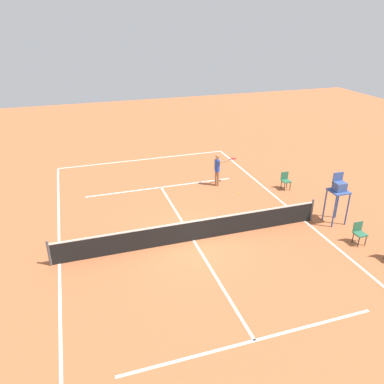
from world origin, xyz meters
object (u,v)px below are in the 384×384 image
Objects in this scene: tennis_ball at (240,194)px; umpire_chair at (339,190)px; courtside_chair_mid at (286,180)px; courtside_chair_near at (359,232)px; player_serving at (218,167)px.

umpire_chair reaches higher than tennis_ball.
umpire_chair is (-2.88, 4.09, 1.57)m from tennis_ball.
umpire_chair is at bearing 93.15° from courtside_chair_mid.
courtside_chair_mid is (-2.66, 0.11, 0.50)m from tennis_ball.
tennis_ball is at bearing -2.41° from courtside_chair_mid.
courtside_chair_near and courtside_chair_mid have the same top height.
umpire_chair is at bearing 125.09° from tennis_ball.
player_serving is 8.19m from courtside_chair_near.
umpire_chair is at bearing -95.31° from courtside_chair_near.
courtside_chair_near is 1.00× the size of courtside_chair_mid.
tennis_ball is at bearing -65.53° from courtside_chair_near.
courtside_chair_mid is at bearing 177.59° from tennis_ball.
tennis_ball is 0.07× the size of courtside_chair_near.
player_serving is 0.76× the size of umpire_chair.
tennis_ball is 0.03× the size of umpire_chair.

